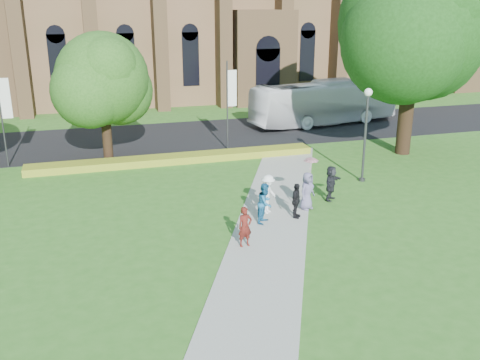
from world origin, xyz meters
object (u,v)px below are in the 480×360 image
object	(u,v)px
large_tree	(415,24)
tour_coach	(324,103)
streetlamp	(366,124)
pedestrian_0	(245,227)

from	to	relation	value
large_tree	tour_coach	size ratio (longest dim) A/B	1.04
streetlamp	tour_coach	distance (m)	15.09
tour_coach	streetlamp	bearing A→B (deg)	153.89
pedestrian_0	large_tree	bearing A→B (deg)	27.58
large_tree	tour_coach	xyz separation A→B (m)	(-1.19, 9.89, -6.57)
streetlamp	large_tree	size ratio (longest dim) A/B	0.40
tour_coach	pedestrian_0	distance (m)	24.60
tour_coach	pedestrian_0	xyz separation A→B (m)	(-13.20, -20.74, -0.91)
streetlamp	tour_coach	world-z (taller)	streetlamp
large_tree	pedestrian_0	world-z (taller)	large_tree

